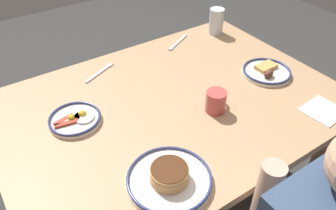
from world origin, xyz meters
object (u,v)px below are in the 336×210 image
(plate_near_main, at_px, (75,119))
(coffee_mug, at_px, (216,101))
(drinking_glass, at_px, (216,22))
(paper_napkin, at_px, (323,111))
(plate_center_pancakes, at_px, (169,178))
(plate_far_companion, at_px, (267,72))
(fork_far, at_px, (100,72))
(fork_near, at_px, (178,42))

(plate_near_main, height_order, coffee_mug, coffee_mug)
(drinking_glass, bearing_deg, paper_napkin, 83.94)
(plate_center_pancakes, height_order, paper_napkin, plate_center_pancakes)
(plate_far_companion, xyz_separation_m, drinking_glass, (-0.07, -0.45, 0.05))
(plate_center_pancakes, xyz_separation_m, paper_napkin, (-0.71, 0.05, -0.02))
(paper_napkin, bearing_deg, plate_center_pancakes, -4.08)
(plate_center_pancakes, height_order, drinking_glass, drinking_glass)
(drinking_glass, height_order, fork_far, drinking_glass)
(plate_far_companion, bearing_deg, drinking_glass, -99.23)
(plate_near_main, xyz_separation_m, drinking_glass, (-0.93, -0.27, 0.05))
(coffee_mug, bearing_deg, fork_near, -109.84)
(plate_center_pancakes, relative_size, plate_far_companion, 1.25)
(plate_near_main, xyz_separation_m, coffee_mug, (-0.49, 0.24, 0.03))
(coffee_mug, relative_size, fork_far, 0.59)
(paper_napkin, distance_m, fork_near, 0.80)
(plate_center_pancakes, distance_m, coffee_mug, 0.41)
(coffee_mug, bearing_deg, paper_napkin, 145.12)
(plate_center_pancakes, relative_size, drinking_glass, 1.98)
(plate_center_pancakes, xyz_separation_m, fork_near, (-0.55, -0.74, -0.02))
(plate_near_main, bearing_deg, fork_near, -156.82)
(paper_napkin, xyz_separation_m, fork_near, (0.16, -0.79, 0.00))
(drinking_glass, bearing_deg, plate_near_main, 16.47)
(coffee_mug, bearing_deg, plate_center_pancakes, 28.99)
(fork_near, bearing_deg, plate_near_main, 23.18)
(plate_far_companion, height_order, paper_napkin, plate_far_companion)
(plate_far_companion, height_order, drinking_glass, drinking_glass)
(fork_near, bearing_deg, fork_far, 4.22)
(plate_far_companion, bearing_deg, fork_far, -34.58)
(coffee_mug, relative_size, paper_napkin, 0.71)
(plate_near_main, distance_m, plate_center_pancakes, 0.46)
(fork_near, xyz_separation_m, fork_far, (0.47, 0.03, 0.00))
(plate_center_pancakes, relative_size, fork_far, 1.54)
(plate_center_pancakes, bearing_deg, plate_far_companion, -159.84)
(plate_far_companion, xyz_separation_m, fork_far, (0.63, -0.44, -0.01))
(plate_near_main, distance_m, coffee_mug, 0.55)
(drinking_glass, height_order, paper_napkin, drinking_glass)
(plate_near_main, relative_size, plate_far_companion, 0.91)
(drinking_glass, relative_size, fork_far, 0.78)
(fork_near, bearing_deg, plate_center_pancakes, 53.25)
(fork_near, relative_size, fork_far, 0.99)
(fork_far, bearing_deg, paper_napkin, 129.84)
(plate_near_main, bearing_deg, plate_center_pancakes, 107.54)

